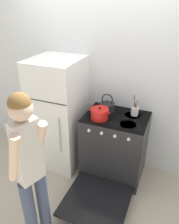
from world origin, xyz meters
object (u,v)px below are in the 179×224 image
(stove_range, at_px, (114,148))
(dutch_oven_pot, at_px, (100,114))
(refrigerator, at_px, (59,114))
(utensil_jar, at_px, (135,111))
(tea_kettle, at_px, (107,106))
(person, at_px, (30,167))

(stove_range, bearing_deg, dutch_oven_pot, -154.62)
(refrigerator, relative_size, dutch_oven_pot, 5.89)
(refrigerator, relative_size, utensil_jar, 5.69)
(dutch_oven_pot, distance_m, tea_kettle, 0.25)
(refrigerator, relative_size, tea_kettle, 6.32)
(stove_range, relative_size, person, 0.82)
(refrigerator, distance_m, dutch_oven_pot, 0.67)
(utensil_jar, bearing_deg, dutch_oven_pot, -146.18)
(refrigerator, bearing_deg, dutch_oven_pot, -8.95)
(refrigerator, distance_m, utensil_jar, 1.04)
(utensil_jar, bearing_deg, person, -115.14)
(person, bearing_deg, tea_kettle, 8.41)
(tea_kettle, relative_size, utensil_jar, 0.90)
(utensil_jar, xyz_separation_m, person, (-0.62, -1.33, -0.04))
(person, bearing_deg, refrigerator, 37.62)
(refrigerator, height_order, dutch_oven_pot, refrigerator)
(refrigerator, bearing_deg, utensil_jar, 8.69)
(dutch_oven_pot, relative_size, tea_kettle, 1.07)
(tea_kettle, height_order, person, person)
(dutch_oven_pot, bearing_deg, refrigerator, 171.05)
(dutch_oven_pot, bearing_deg, tea_kettle, 86.77)
(dutch_oven_pot, xyz_separation_m, utensil_jar, (0.38, 0.25, -0.00))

